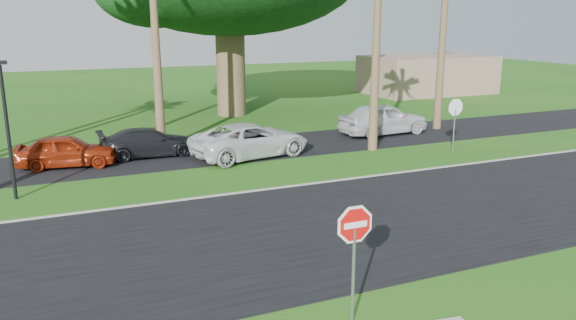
% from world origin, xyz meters
% --- Properties ---
extents(ground, '(120.00, 120.00, 0.00)m').
position_xyz_m(ground, '(0.00, 0.00, 0.00)').
color(ground, '#1A5615').
rests_on(ground, ground).
extents(road, '(120.00, 8.00, 0.02)m').
position_xyz_m(road, '(0.00, 2.00, 0.01)').
color(road, black).
rests_on(road, ground).
extents(parking_strip, '(120.00, 5.00, 0.02)m').
position_xyz_m(parking_strip, '(0.00, 12.50, 0.01)').
color(parking_strip, black).
rests_on(parking_strip, ground).
extents(curb, '(120.00, 0.12, 0.06)m').
position_xyz_m(curb, '(0.00, 6.05, 0.03)').
color(curb, gray).
rests_on(curb, ground).
extents(stop_sign_near, '(1.05, 0.07, 2.62)m').
position_xyz_m(stop_sign_near, '(0.50, -3.00, 1.77)').
color(stop_sign_near, gray).
rests_on(stop_sign_near, ground).
extents(stop_sign_far, '(1.05, 0.07, 2.62)m').
position_xyz_m(stop_sign_far, '(12.00, 8.00, 1.77)').
color(stop_sign_far, gray).
rests_on(stop_sign_far, ground).
extents(streetlight_right, '(0.45, 0.25, 4.64)m').
position_xyz_m(streetlight_right, '(-6.00, 8.50, 2.65)').
color(streetlight_right, black).
rests_on(streetlight_right, ground).
extents(building_far, '(10.00, 6.00, 3.00)m').
position_xyz_m(building_far, '(24.00, 26.00, 1.50)').
color(building_far, gray).
rests_on(building_far, ground).
extents(car_red, '(4.13, 2.16, 1.34)m').
position_xyz_m(car_red, '(-4.19, 12.29, 0.67)').
color(car_red, maroon).
rests_on(car_red, ground).
extents(car_dark, '(4.32, 1.78, 1.25)m').
position_xyz_m(car_dark, '(-0.77, 12.79, 0.63)').
color(car_dark, black).
rests_on(car_dark, ground).
extents(car_minivan, '(5.72, 3.49, 1.48)m').
position_xyz_m(car_minivan, '(3.34, 10.95, 0.74)').
color(car_minivan, silver).
rests_on(car_minivan, ground).
extents(car_pickup, '(4.98, 2.33, 1.65)m').
position_xyz_m(car_pickup, '(11.38, 12.81, 0.83)').
color(car_pickup, silver).
rests_on(car_pickup, ground).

